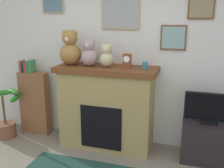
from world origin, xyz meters
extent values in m
cube|color=silver|center=(0.00, 2.00, 1.30)|extent=(5.20, 0.12, 2.60)
cube|color=tan|center=(0.03, 1.93, 1.96)|extent=(0.55, 0.02, 0.47)
cube|color=#97999C|center=(0.03, 1.91, 1.96)|extent=(0.51, 0.00, 0.43)
cube|color=tan|center=(-1.04, 1.93, 2.11)|extent=(0.36, 0.02, 0.32)
cube|color=slate|center=(-1.04, 1.91, 2.11)|extent=(0.32, 0.00, 0.28)
cube|color=brown|center=(0.78, 1.93, 1.62)|extent=(0.34, 0.02, 0.34)
cube|color=#80A4A0|center=(0.78, 1.91, 1.62)|extent=(0.30, 0.00, 0.30)
cube|color=brown|center=(1.11, 1.93, 2.05)|extent=(0.33, 0.02, 0.36)
cube|color=#887756|center=(1.11, 1.91, 2.05)|extent=(0.29, 0.00, 0.32)
cube|color=#97834D|center=(-0.10, 1.67, 0.57)|extent=(1.33, 0.53, 1.14)
cube|color=brown|center=(-0.10, 1.67, 1.18)|extent=(1.45, 0.59, 0.08)
cube|color=black|center=(-0.10, 1.40, 0.39)|extent=(0.60, 0.02, 0.63)
cube|color=brown|center=(-1.38, 1.74, 0.52)|extent=(0.49, 0.16, 1.04)
cube|color=#965D3C|center=(-1.56, 1.74, 1.13)|extent=(0.04, 0.13, 0.19)
cube|color=black|center=(-1.51, 1.74, 1.11)|extent=(0.05, 0.13, 0.15)
cube|color=#B4322F|center=(-1.47, 1.74, 1.12)|extent=(0.04, 0.13, 0.16)
cube|color=#31683E|center=(-1.42, 1.74, 1.13)|extent=(0.05, 0.13, 0.19)
cube|color=#357B41|center=(-1.37, 1.74, 1.14)|extent=(0.04, 0.13, 0.20)
cylinder|color=brown|center=(-1.76, 1.45, 0.12)|extent=(0.32, 0.32, 0.23)
cylinder|color=brown|center=(-1.76, 1.45, 0.47)|extent=(0.04, 0.04, 0.47)
ellipsoid|color=#22731E|center=(-1.56, 1.50, 0.66)|extent=(0.19, 0.37, 0.08)
ellipsoid|color=#286A1E|center=(-1.66, 1.60, 0.73)|extent=(0.36, 0.27, 0.08)
cube|color=black|center=(1.32, 1.64, 0.27)|extent=(0.65, 0.40, 0.55)
cube|color=black|center=(1.32, 1.64, 0.57)|extent=(0.20, 0.14, 0.04)
cube|color=black|center=(1.32, 1.64, 0.77)|extent=(0.65, 0.03, 0.37)
cube|color=black|center=(1.32, 1.62, 0.77)|extent=(0.61, 0.00, 0.33)
cylinder|color=teal|center=(0.45, 1.65, 1.27)|extent=(0.08, 0.08, 0.10)
cube|color=brown|center=(0.20, 1.65, 1.31)|extent=(0.11, 0.08, 0.20)
cylinder|color=white|center=(0.20, 1.61, 1.35)|extent=(0.09, 0.01, 0.09)
sphere|color=olive|center=(-0.64, 1.65, 1.37)|extent=(0.31, 0.31, 0.31)
sphere|color=olive|center=(-0.64, 1.65, 1.61)|extent=(0.23, 0.23, 0.23)
sphere|color=olive|center=(-0.72, 1.65, 1.68)|extent=(0.08, 0.08, 0.08)
sphere|color=olive|center=(-0.56, 1.65, 1.68)|extent=(0.08, 0.08, 0.08)
sphere|color=beige|center=(-0.64, 1.56, 1.60)|extent=(0.07, 0.07, 0.07)
sphere|color=#A3888C|center=(-0.35, 1.65, 1.34)|extent=(0.24, 0.24, 0.24)
sphere|color=#A3888C|center=(-0.35, 1.65, 1.52)|extent=(0.17, 0.17, 0.17)
sphere|color=#A3888C|center=(-0.41, 1.65, 1.57)|extent=(0.06, 0.06, 0.06)
sphere|color=#A3888C|center=(-0.29, 1.65, 1.57)|extent=(0.06, 0.06, 0.06)
sphere|color=beige|center=(-0.35, 1.58, 1.51)|extent=(0.05, 0.05, 0.05)
sphere|color=#BFB684|center=(-0.09, 1.65, 1.32)|extent=(0.20, 0.20, 0.20)
sphere|color=#BFB684|center=(-0.09, 1.65, 1.47)|extent=(0.15, 0.15, 0.15)
sphere|color=#BFB684|center=(-0.14, 1.65, 1.51)|extent=(0.05, 0.05, 0.05)
sphere|color=#BFB684|center=(-0.04, 1.65, 1.51)|extent=(0.05, 0.05, 0.05)
sphere|color=beige|center=(-0.09, 1.60, 1.46)|extent=(0.04, 0.04, 0.04)
camera|label=1|loc=(1.02, -1.69, 1.90)|focal=40.80mm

